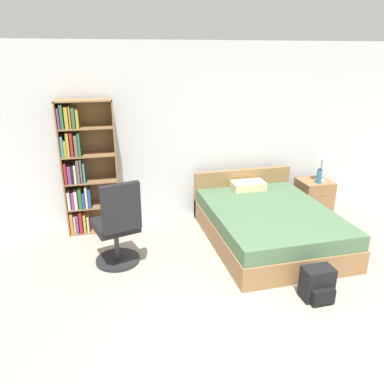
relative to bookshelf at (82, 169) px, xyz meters
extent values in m
plane|color=#A39989|center=(1.73, -2.97, -0.93)|extent=(14.00, 14.00, 0.00)
cube|color=silver|center=(1.73, 0.26, 0.37)|extent=(9.00, 0.06, 2.60)
cube|color=olive|center=(-0.26, 0.00, 0.00)|extent=(0.02, 0.32, 1.87)
cube|color=olive|center=(0.46, 0.00, 0.00)|extent=(0.02, 0.32, 1.87)
cube|color=brown|center=(0.10, 0.16, 0.00)|extent=(0.73, 0.01, 1.87)
cube|color=olive|center=(0.10, 0.00, -0.92)|extent=(0.69, 0.31, 0.02)
cube|color=orange|center=(-0.22, -0.03, -0.76)|extent=(0.04, 0.25, 0.30)
cube|color=beige|center=(-0.18, -0.06, -0.78)|extent=(0.02, 0.18, 0.26)
cube|color=#7A387F|center=(-0.15, -0.06, -0.78)|extent=(0.03, 0.18, 0.27)
cube|color=maroon|center=(-0.10, -0.06, -0.76)|extent=(0.04, 0.18, 0.31)
cube|color=gold|center=(-0.04, -0.06, -0.78)|extent=(0.04, 0.19, 0.26)
cube|color=beige|center=(0.00, -0.05, -0.80)|extent=(0.03, 0.20, 0.23)
cube|color=olive|center=(0.10, 0.00, -0.55)|extent=(0.69, 0.31, 0.02)
cube|color=beige|center=(-0.22, -0.05, -0.42)|extent=(0.04, 0.20, 0.24)
cube|color=#7A387F|center=(-0.17, -0.04, -0.42)|extent=(0.03, 0.21, 0.23)
cube|color=beige|center=(-0.13, -0.06, -0.41)|extent=(0.04, 0.19, 0.25)
cube|color=#2D6638|center=(-0.07, -0.03, -0.40)|extent=(0.04, 0.25, 0.28)
cube|color=navy|center=(-0.03, -0.05, -0.43)|extent=(0.03, 0.20, 0.21)
cube|color=beige|center=(0.01, -0.06, -0.39)|extent=(0.03, 0.18, 0.30)
cube|color=navy|center=(0.05, -0.04, -0.40)|extent=(0.04, 0.22, 0.27)
cube|color=olive|center=(0.10, 0.00, -0.18)|extent=(0.69, 0.31, 0.02)
cube|color=maroon|center=(-0.22, -0.04, -0.02)|extent=(0.03, 0.22, 0.28)
cube|color=#7A387F|center=(-0.17, -0.04, -0.05)|extent=(0.04, 0.21, 0.24)
cube|color=black|center=(-0.13, -0.06, -0.04)|extent=(0.02, 0.19, 0.25)
cube|color=beige|center=(-0.10, -0.06, -0.04)|extent=(0.03, 0.18, 0.25)
cube|color=#665B51|center=(-0.06, -0.03, 0.00)|extent=(0.04, 0.25, 0.32)
cube|color=#665B51|center=(-0.02, -0.06, 0.00)|extent=(0.02, 0.19, 0.33)
cube|color=teal|center=(0.02, -0.03, -0.03)|extent=(0.02, 0.25, 0.27)
cube|color=olive|center=(0.10, 0.00, 0.20)|extent=(0.69, 0.31, 0.02)
cube|color=teal|center=(-0.22, -0.03, 0.34)|extent=(0.03, 0.24, 0.27)
cube|color=gold|center=(-0.19, -0.06, 0.31)|extent=(0.03, 0.18, 0.21)
cube|color=gold|center=(-0.15, -0.02, 0.37)|extent=(0.04, 0.26, 0.31)
cube|color=maroon|center=(-0.10, -0.02, 0.37)|extent=(0.03, 0.26, 0.32)
cube|color=#665B51|center=(-0.05, -0.03, 0.35)|extent=(0.04, 0.24, 0.28)
cube|color=#2D6638|center=(-0.01, -0.05, 0.36)|extent=(0.03, 0.20, 0.31)
cube|color=olive|center=(0.10, 0.00, 0.57)|extent=(0.69, 0.31, 0.02)
cube|color=#7A387F|center=(-0.23, -0.04, 0.71)|extent=(0.03, 0.22, 0.26)
cube|color=#2D6638|center=(-0.18, -0.04, 0.73)|extent=(0.04, 0.23, 0.30)
cube|color=gold|center=(-0.13, -0.04, 0.72)|extent=(0.04, 0.23, 0.27)
cube|color=orange|center=(-0.08, -0.05, 0.72)|extent=(0.02, 0.21, 0.28)
cube|color=#2D6638|center=(-0.04, -0.06, 0.71)|extent=(0.04, 0.19, 0.26)
cube|color=gold|center=(0.00, -0.02, 0.70)|extent=(0.03, 0.26, 0.24)
cube|color=olive|center=(0.10, 0.00, 0.93)|extent=(0.73, 0.32, 0.02)
cube|color=olive|center=(2.39, -0.95, -0.79)|extent=(1.55, 2.07, 0.29)
cube|color=#4C704C|center=(2.39, -0.95, -0.54)|extent=(1.52, 2.03, 0.19)
cube|color=olive|center=(2.39, 0.04, -0.56)|extent=(1.55, 0.08, 0.74)
cube|color=beige|center=(2.39, -0.17, -0.39)|extent=(0.50, 0.30, 0.12)
cylinder|color=#232326|center=(0.36, -0.99, -0.91)|extent=(0.54, 0.54, 0.04)
cylinder|color=#333338|center=(0.36, -0.99, -0.69)|extent=(0.06, 0.06, 0.41)
cube|color=black|center=(0.36, -0.99, -0.44)|extent=(0.59, 0.59, 0.10)
cube|color=black|center=(0.43, -1.26, -0.11)|extent=(0.45, 0.19, 0.56)
cube|color=olive|center=(3.58, -0.10, -0.68)|extent=(0.49, 0.47, 0.50)
sphere|color=tan|center=(3.58, -0.35, -0.58)|extent=(0.02, 0.02, 0.02)
cylinder|color=#B2B2B7|center=(3.63, -0.14, -0.42)|extent=(0.15, 0.15, 0.02)
cylinder|color=#B2B2B7|center=(3.63, -0.14, -0.22)|extent=(0.02, 0.02, 0.37)
cone|color=beige|center=(3.63, -0.14, 0.04)|extent=(0.22, 0.22, 0.17)
cylinder|color=teal|center=(3.56, -0.22, -0.32)|extent=(0.08, 0.08, 0.21)
cylinder|color=#2D2D33|center=(3.56, -0.22, -0.20)|extent=(0.05, 0.05, 0.02)
cube|color=black|center=(2.34, -2.24, -0.75)|extent=(0.32, 0.20, 0.36)
cube|color=black|center=(2.34, -2.38, -0.83)|extent=(0.24, 0.07, 0.16)
camera|label=1|loc=(0.27, -5.15, 1.50)|focal=35.00mm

